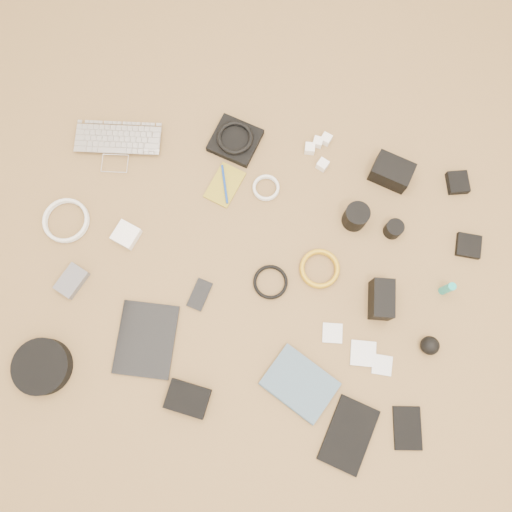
% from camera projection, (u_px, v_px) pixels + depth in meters
% --- Properties ---
extents(laptop, '(0.33, 0.25, 0.02)m').
position_uv_depth(laptop, '(117.00, 150.00, 1.73)').
color(laptop, silver).
rests_on(laptop, ground).
extents(headphone_pouch, '(0.18, 0.18, 0.03)m').
position_uv_depth(headphone_pouch, '(235.00, 141.00, 1.74)').
color(headphone_pouch, black).
rests_on(headphone_pouch, ground).
extents(headphones, '(0.15, 0.15, 0.02)m').
position_uv_depth(headphones, '(235.00, 138.00, 1.71)').
color(headphones, black).
rests_on(headphones, headphone_pouch).
extents(charger_a, '(0.04, 0.04, 0.03)m').
position_uv_depth(charger_a, '(310.00, 148.00, 1.73)').
color(charger_a, white).
rests_on(charger_a, ground).
extents(charger_b, '(0.03, 0.03, 0.03)m').
position_uv_depth(charger_b, '(318.00, 142.00, 1.73)').
color(charger_b, white).
rests_on(charger_b, ground).
extents(charger_c, '(0.04, 0.04, 0.03)m').
position_uv_depth(charger_c, '(326.00, 139.00, 1.73)').
color(charger_c, white).
rests_on(charger_c, ground).
extents(charger_d, '(0.04, 0.04, 0.03)m').
position_uv_depth(charger_d, '(323.00, 165.00, 1.71)').
color(charger_d, white).
rests_on(charger_d, ground).
extents(dslr_camera, '(0.15, 0.12, 0.07)m').
position_uv_depth(dslr_camera, '(392.00, 172.00, 1.68)').
color(dslr_camera, black).
rests_on(dslr_camera, ground).
extents(lens_pouch, '(0.09, 0.09, 0.03)m').
position_uv_depth(lens_pouch, '(458.00, 183.00, 1.70)').
color(lens_pouch, black).
rests_on(lens_pouch, ground).
extents(notebook_olive, '(0.13, 0.16, 0.01)m').
position_uv_depth(notebook_olive, '(225.00, 185.00, 1.71)').
color(notebook_olive, olive).
rests_on(notebook_olive, ground).
extents(pen_blue, '(0.06, 0.13, 0.01)m').
position_uv_depth(pen_blue, '(225.00, 184.00, 1.70)').
color(pen_blue, '#123796').
rests_on(pen_blue, notebook_olive).
extents(cable_white_a, '(0.09, 0.09, 0.01)m').
position_uv_depth(cable_white_a, '(266.00, 188.00, 1.70)').
color(cable_white_a, silver).
rests_on(cable_white_a, ground).
extents(lens_a, '(0.09, 0.09, 0.09)m').
position_uv_depth(lens_a, '(356.00, 217.00, 1.64)').
color(lens_a, black).
rests_on(lens_a, ground).
extents(lens_b, '(0.07, 0.07, 0.05)m').
position_uv_depth(lens_b, '(394.00, 229.00, 1.65)').
color(lens_b, black).
rests_on(lens_b, ground).
extents(card_reader, '(0.08, 0.08, 0.02)m').
position_uv_depth(card_reader, '(468.00, 246.00, 1.65)').
color(card_reader, black).
rests_on(card_reader, ground).
extents(power_brick, '(0.09, 0.09, 0.03)m').
position_uv_depth(power_brick, '(126.00, 235.00, 1.65)').
color(power_brick, white).
rests_on(power_brick, ground).
extents(cable_white_b, '(0.17, 0.17, 0.01)m').
position_uv_depth(cable_white_b, '(67.00, 221.00, 1.68)').
color(cable_white_b, silver).
rests_on(cable_white_b, ground).
extents(cable_black, '(0.12, 0.12, 0.01)m').
position_uv_depth(cable_black, '(270.00, 282.00, 1.63)').
color(cable_black, black).
rests_on(cable_black, ground).
extents(cable_yellow, '(0.14, 0.14, 0.01)m').
position_uv_depth(cable_yellow, '(319.00, 269.00, 1.64)').
color(cable_yellow, '#C49217').
rests_on(cable_yellow, ground).
extents(flash, '(0.08, 0.13, 0.09)m').
position_uv_depth(flash, '(381.00, 300.00, 1.57)').
color(flash, black).
rests_on(flash, ground).
extents(lens_cleaner, '(0.03, 0.03, 0.09)m').
position_uv_depth(lens_cleaner, '(447.00, 289.00, 1.58)').
color(lens_cleaner, teal).
rests_on(lens_cleaner, ground).
extents(battery_charger, '(0.10, 0.12, 0.03)m').
position_uv_depth(battery_charger, '(72.00, 281.00, 1.62)').
color(battery_charger, '#5A5A5F').
rests_on(battery_charger, ground).
extents(tablet, '(0.20, 0.25, 0.01)m').
position_uv_depth(tablet, '(146.00, 339.00, 1.59)').
color(tablet, black).
rests_on(tablet, ground).
extents(phone, '(0.07, 0.11, 0.01)m').
position_uv_depth(phone, '(200.00, 295.00, 1.62)').
color(phone, black).
rests_on(phone, ground).
extents(filter_case_left, '(0.07, 0.07, 0.01)m').
position_uv_depth(filter_case_left, '(332.00, 333.00, 1.59)').
color(filter_case_left, silver).
rests_on(filter_case_left, ground).
extents(filter_case_mid, '(0.09, 0.09, 0.01)m').
position_uv_depth(filter_case_mid, '(363.00, 353.00, 1.58)').
color(filter_case_mid, silver).
rests_on(filter_case_mid, ground).
extents(filter_case_right, '(0.06, 0.06, 0.01)m').
position_uv_depth(filter_case_right, '(382.00, 365.00, 1.57)').
color(filter_case_right, silver).
rests_on(filter_case_right, ground).
extents(air_blower, '(0.07, 0.07, 0.06)m').
position_uv_depth(air_blower, '(430.00, 346.00, 1.56)').
color(air_blower, black).
rests_on(air_blower, ground).
extents(headphone_case, '(0.23, 0.23, 0.05)m').
position_uv_depth(headphone_case, '(42.00, 367.00, 1.55)').
color(headphone_case, black).
rests_on(headphone_case, ground).
extents(drive_case, '(0.13, 0.10, 0.03)m').
position_uv_depth(drive_case, '(188.00, 399.00, 1.53)').
color(drive_case, black).
rests_on(drive_case, ground).
extents(paperback, '(0.25, 0.23, 0.02)m').
position_uv_depth(paperback, '(285.00, 405.00, 1.54)').
color(paperback, '#405A6D').
rests_on(paperback, ground).
extents(notebook_black_a, '(0.17, 0.23, 0.01)m').
position_uv_depth(notebook_black_a, '(349.00, 435.00, 1.52)').
color(notebook_black_a, black).
rests_on(notebook_black_a, ground).
extents(notebook_black_b, '(0.11, 0.14, 0.01)m').
position_uv_depth(notebook_black_b, '(407.00, 428.00, 1.52)').
color(notebook_black_b, black).
rests_on(notebook_black_b, ground).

